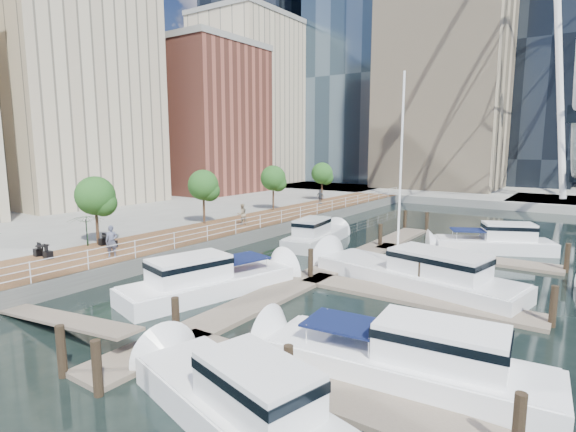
% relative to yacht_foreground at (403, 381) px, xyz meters
% --- Properties ---
extents(ground, '(520.00, 520.00, 0.00)m').
position_rel_yacht_foreground_xyz_m(ground, '(-11.39, -0.16, 0.00)').
color(ground, black).
rests_on(ground, ground).
extents(boardwalk, '(6.00, 60.00, 1.00)m').
position_rel_yacht_foreground_xyz_m(boardwalk, '(-20.39, 14.84, 0.50)').
color(boardwalk, brown).
rests_on(boardwalk, ground).
extents(seawall, '(0.25, 60.00, 1.00)m').
position_rel_yacht_foreground_xyz_m(seawall, '(-17.39, 14.84, 0.50)').
color(seawall, '#595954').
rests_on(seawall, ground).
extents(land_inland, '(48.00, 90.00, 1.00)m').
position_rel_yacht_foreground_xyz_m(land_inland, '(-47.39, 14.84, 0.50)').
color(land_inland, gray).
rests_on(land_inland, ground).
extents(land_far, '(200.00, 114.00, 1.00)m').
position_rel_yacht_foreground_xyz_m(land_far, '(-11.39, 101.84, 0.50)').
color(land_far, gray).
rests_on(land_far, ground).
extents(pier, '(14.00, 12.00, 1.00)m').
position_rel_yacht_foreground_xyz_m(pier, '(2.61, 51.84, 0.50)').
color(pier, gray).
rests_on(pier, ground).
extents(railing, '(0.10, 60.00, 1.05)m').
position_rel_yacht_foreground_xyz_m(railing, '(-17.49, 14.84, 1.52)').
color(railing, white).
rests_on(railing, boardwalk).
extents(floating_docks, '(16.00, 34.00, 2.60)m').
position_rel_yacht_foreground_xyz_m(floating_docks, '(-3.42, 9.82, 0.49)').
color(floating_docks, '#6D6051').
rests_on(floating_docks, ground).
extents(midrise_condos, '(19.00, 67.00, 28.00)m').
position_rel_yacht_foreground_xyz_m(midrise_condos, '(-44.95, 26.65, 13.42)').
color(midrise_condos, '#BCAD8E').
rests_on(midrise_condos, ground).
extents(street_trees, '(2.60, 42.60, 4.60)m').
position_rel_yacht_foreground_xyz_m(street_trees, '(-22.79, 13.84, 4.29)').
color(street_trees, '#3F2B1C').
rests_on(street_trees, ground).
extents(cafe_tables, '(2.50, 13.70, 0.74)m').
position_rel_yacht_foreground_xyz_m(cafe_tables, '(-21.79, -2.16, 1.37)').
color(cafe_tables, black).
rests_on(cafe_tables, ground).
extents(yacht_foreground, '(10.32, 3.63, 2.15)m').
position_rel_yacht_foreground_xyz_m(yacht_foreground, '(0.00, 0.00, 0.00)').
color(yacht_foreground, white).
rests_on(yacht_foreground, ground).
extents(pedestrian_near, '(0.83, 0.80, 1.92)m').
position_rel_yacht_foreground_xyz_m(pedestrian_near, '(-18.87, 2.23, 1.96)').
color(pedestrian_near, '#4C5166').
rests_on(pedestrian_near, boardwalk).
extents(pedestrian_mid, '(0.98, 1.08, 1.80)m').
position_rel_yacht_foreground_xyz_m(pedestrian_mid, '(-19.67, 15.16, 1.90)').
color(pedestrian_mid, gray).
rests_on(pedestrian_mid, boardwalk).
extents(pedestrian_far, '(1.00, 0.44, 1.69)m').
position_rel_yacht_foreground_xyz_m(pedestrian_far, '(-21.09, 30.59, 1.84)').
color(pedestrian_far, '#383F46').
rests_on(pedestrian_far, boardwalk).
extents(moored_yachts, '(25.33, 31.16, 11.50)m').
position_rel_yacht_foreground_xyz_m(moored_yachts, '(-2.85, 9.45, 0.00)').
color(moored_yachts, silver).
rests_on(moored_yachts, ground).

